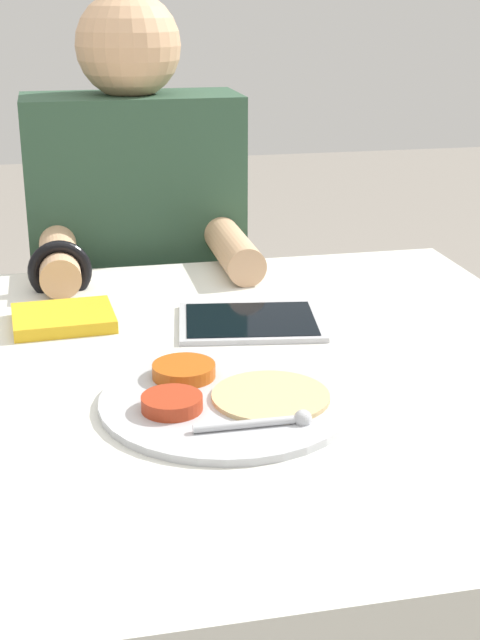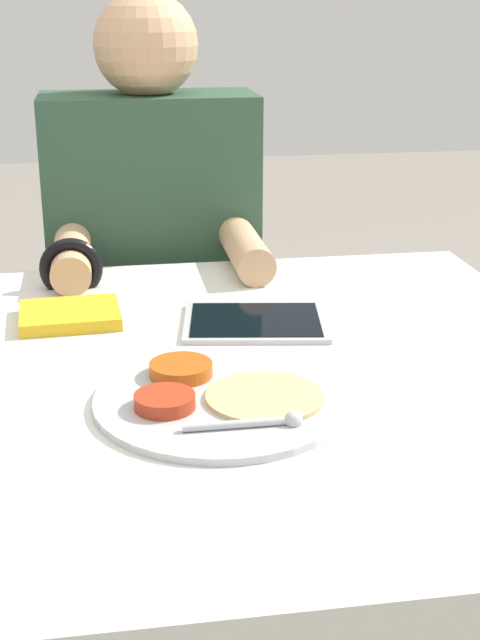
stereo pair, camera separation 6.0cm
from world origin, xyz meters
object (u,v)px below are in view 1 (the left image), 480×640
at_px(thali_tray, 224,398).
at_px(tablet_device, 251,322).
at_px(red_notebook, 63,319).
at_px(person_diner, 140,322).

xyz_separation_m(thali_tray, tablet_device, (0.10, 0.27, -0.00)).
relative_size(thali_tray, tablet_device, 1.31).
bearing_deg(tablet_device, red_notebook, 167.75).
xyz_separation_m(red_notebook, person_diner, (0.16, 0.45, -0.18)).
height_order(thali_tray, tablet_device, thali_tray).
distance_m(thali_tray, red_notebook, 0.38).
xyz_separation_m(thali_tray, person_diner, (-0.03, 0.79, -0.18)).
relative_size(thali_tray, person_diner, 0.26).
bearing_deg(thali_tray, tablet_device, 70.62).
distance_m(thali_tray, tablet_device, 0.29).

